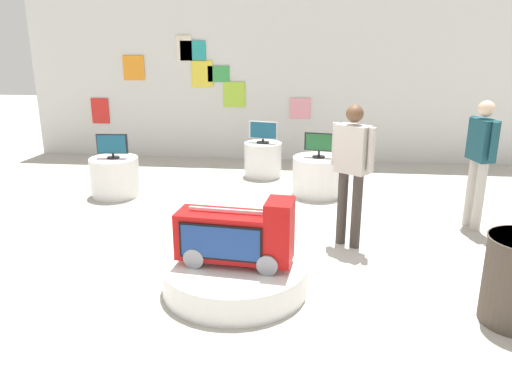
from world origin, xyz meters
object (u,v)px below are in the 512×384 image
object	(u,v)px
shopper_browsing_near_truck	(480,155)
display_pedestal_right_rear	(263,159)
tv_on_left_rear	(319,144)
shopper_browsing_rear	(352,165)
tv_on_center_rear	(112,145)
tv_on_right_rear	(263,132)
display_pedestal_left_rear	(318,176)
display_pedestal_center_rear	(115,177)
novelty_firetruck_tv	(237,237)
main_display_pedestal	(235,276)

from	to	relation	value
shopper_browsing_near_truck	display_pedestal_right_rear	bearing A→B (deg)	143.23
tv_on_left_rear	shopper_browsing_rear	distance (m)	2.05
tv_on_center_rear	tv_on_right_rear	xyz separation A→B (m)	(2.22, 1.38, -0.00)
display_pedestal_left_rear	display_pedestal_center_rear	world-z (taller)	same
novelty_firetruck_tv	shopper_browsing_rear	distance (m)	1.78
display_pedestal_left_rear	tv_on_left_rear	bearing A→B (deg)	-80.94
novelty_firetruck_tv	tv_on_left_rear	bearing A→B (deg)	75.80
tv_on_center_rear	shopper_browsing_near_truck	size ratio (longest dim) A/B	0.29
tv_on_left_rear	display_pedestal_right_rear	bearing A→B (deg)	134.54
novelty_firetruck_tv	display_pedestal_right_rear	bearing A→B (deg)	91.97
display_pedestal_right_rear	shopper_browsing_near_truck	distance (m)	3.80
main_display_pedestal	display_pedestal_center_rear	world-z (taller)	display_pedestal_center_rear
shopper_browsing_rear	display_pedestal_center_rear	bearing A→B (deg)	155.44
display_pedestal_center_rear	shopper_browsing_rear	distance (m)	3.95
main_display_pedestal	shopper_browsing_rear	world-z (taller)	shopper_browsing_rear
novelty_firetruck_tv	tv_on_right_rear	bearing A→B (deg)	91.96
display_pedestal_right_rear	shopper_browsing_rear	bearing A→B (deg)	-66.22
shopper_browsing_near_truck	tv_on_right_rear	bearing A→B (deg)	143.27
display_pedestal_right_rear	shopper_browsing_rear	distance (m)	3.35
display_pedestal_left_rear	tv_on_right_rear	xyz separation A→B (m)	(-0.97, 0.98, 0.50)
tv_on_center_rear	display_pedestal_right_rear	bearing A→B (deg)	32.05
main_display_pedestal	display_pedestal_right_rear	xyz separation A→B (m)	(-0.12, 4.25, 0.16)
novelty_firetruck_tv	shopper_browsing_near_truck	bearing A→B (deg)	35.46
shopper_browsing_near_truck	novelty_firetruck_tv	bearing A→B (deg)	-144.54
tv_on_right_rear	shopper_browsing_rear	size ratio (longest dim) A/B	0.30
display_pedestal_left_rear	shopper_browsing_near_truck	distance (m)	2.47
display_pedestal_left_rear	display_pedestal_center_rear	bearing A→B (deg)	-172.92
display_pedestal_center_rear	shopper_browsing_rear	bearing A→B (deg)	-24.56
display_pedestal_left_rear	shopper_browsing_rear	world-z (taller)	shopper_browsing_rear
display_pedestal_center_rear	novelty_firetruck_tv	bearing A→B (deg)	-50.65
display_pedestal_left_rear	shopper_browsing_near_truck	size ratio (longest dim) A/B	0.48
display_pedestal_center_rear	shopper_browsing_rear	size ratio (longest dim) A/B	0.44
novelty_firetruck_tv	shopper_browsing_rear	size ratio (longest dim) A/B	0.69
display_pedestal_left_rear	shopper_browsing_rear	distance (m)	2.16
novelty_firetruck_tv	tv_on_left_rear	distance (m)	3.38
shopper_browsing_rear	display_pedestal_right_rear	bearing A→B (deg)	113.78
display_pedestal_right_rear	shopper_browsing_near_truck	size ratio (longest dim) A/B	0.40
tv_on_center_rear	shopper_browsing_rear	world-z (taller)	shopper_browsing_rear
display_pedestal_left_rear	tv_on_right_rear	size ratio (longest dim) A/B	1.59
tv_on_center_rear	display_pedestal_right_rear	size ratio (longest dim) A/B	0.73
display_pedestal_center_rear	shopper_browsing_near_truck	world-z (taller)	shopper_browsing_near_truck
display_pedestal_center_rear	display_pedestal_left_rear	bearing A→B (deg)	7.08
display_pedestal_right_rear	display_pedestal_left_rear	bearing A→B (deg)	-45.36
main_display_pedestal	shopper_browsing_rear	bearing A→B (deg)	46.37
tv_on_left_rear	tv_on_center_rear	world-z (taller)	tv_on_left_rear
shopper_browsing_near_truck	tv_on_center_rear	bearing A→B (deg)	170.74
display_pedestal_center_rear	tv_on_right_rear	size ratio (longest dim) A/B	1.49
tv_on_left_rear	tv_on_right_rear	world-z (taller)	tv_on_left_rear
display_pedestal_center_rear	display_pedestal_right_rear	size ratio (longest dim) A/B	1.14
tv_on_left_rear	tv_on_center_rear	size ratio (longest dim) A/B	0.96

